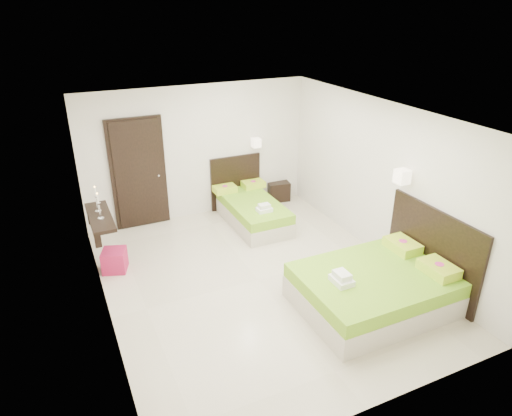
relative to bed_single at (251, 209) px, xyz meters
name	(u,v)px	position (x,y,z in m)	size (l,w,h in m)	color
floor	(258,280)	(-0.76, -1.94, -0.28)	(5.50, 5.50, 0.00)	beige
bed_single	(251,209)	(0.00, 0.00, 0.00)	(1.08, 1.80, 1.49)	beige
bed_double	(378,286)	(0.53, -3.22, 0.03)	(2.09, 1.78, 1.72)	beige
nightstand	(277,190)	(0.98, 0.78, -0.07)	(0.47, 0.41, 0.41)	black
ottoman	(115,260)	(-2.74, -0.70, -0.10)	(0.36, 0.36, 0.36)	#99143E
door	(139,174)	(-1.96, 0.76, 0.77)	(1.02, 0.15, 2.14)	black
console_shelf	(99,217)	(-2.84, -0.34, 0.54)	(0.35, 1.20, 0.78)	black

